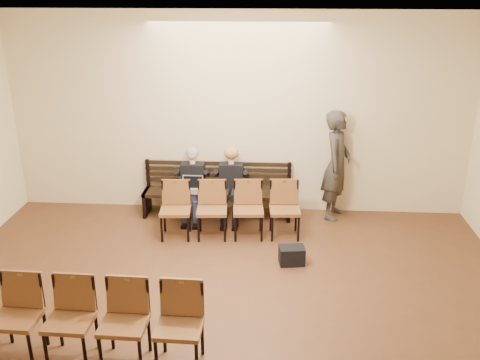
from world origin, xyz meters
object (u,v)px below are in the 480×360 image
object	(u,v)px
seated_man	(192,186)
laptop	(192,192)
passerby	(337,157)
chair_row_front	(230,211)
bench	(217,203)
seated_woman	(231,187)
water_bottle	(240,193)
chair_row_back	(70,322)
bag	(292,255)

from	to	relation	value
seated_man	laptop	world-z (taller)	seated_man
seated_man	passerby	distance (m)	2.54
passerby	chair_row_front	world-z (taller)	passerby
bench	chair_row_front	world-z (taller)	chair_row_front
bench	chair_row_front	xyz separation A→B (m)	(0.30, -0.81, 0.24)
bench	passerby	xyz separation A→B (m)	(2.06, 0.10, 0.88)
seated_man	passerby	bearing A→B (deg)	5.08
seated_man	passerby	xyz separation A→B (m)	(2.47, 0.22, 0.51)
seated_man	seated_woman	size ratio (longest dim) A/B	1.01
water_bottle	chair_row_back	xyz separation A→B (m)	(-1.62, -3.57, -0.09)
water_bottle	seated_man	bearing A→B (deg)	166.21
laptop	chair_row_front	world-z (taller)	chair_row_front
passerby	chair_row_back	xyz separation A→B (m)	(-3.26, -4.00, -0.63)
seated_man	water_bottle	distance (m)	0.86
passerby	chair_row_front	xyz separation A→B (m)	(-1.76, -0.91, -0.64)
seated_woman	water_bottle	world-z (taller)	seated_woman
bag	passerby	distance (m)	2.14
water_bottle	passerby	bearing A→B (deg)	14.50
seated_woman	water_bottle	xyz separation A→B (m)	(0.16, -0.20, -0.02)
passerby	chair_row_front	size ratio (longest dim) A/B	0.98
seated_woman	chair_row_front	world-z (taller)	seated_woman
seated_man	bench	bearing A→B (deg)	16.24
water_bottle	chair_row_front	distance (m)	0.51
bench	seated_man	size ratio (longest dim) A/B	2.19
seated_woman	chair_row_front	xyz separation A→B (m)	(0.04, -0.69, -0.13)
water_bottle	passerby	distance (m)	1.78
seated_woman	bag	bearing A→B (deg)	-56.05
bench	seated_woman	distance (m)	0.46
seated_woman	laptop	world-z (taller)	seated_woman
bench	water_bottle	bearing A→B (deg)	-37.59
seated_man	passerby	size ratio (longest dim) A/B	0.54
seated_woman	bag	size ratio (longest dim) A/B	3.19
water_bottle	chair_row_front	bearing A→B (deg)	-103.91
bag	water_bottle	bearing A→B (deg)	123.18
bag	chair_row_front	world-z (taller)	chair_row_front
bag	passerby	size ratio (longest dim) A/B	0.17
seated_woman	chair_row_back	distance (m)	4.05
laptop	chair_row_front	xyz separation A→B (m)	(0.69, -0.46, -0.12)
passerby	seated_woman	bearing A→B (deg)	115.94
chair_row_front	chair_row_back	size ratio (longest dim) A/B	0.77
bench	passerby	distance (m)	2.24
bench	seated_woman	bearing A→B (deg)	-24.90
laptop	bag	size ratio (longest dim) A/B	0.96
passerby	bench	bearing A→B (deg)	111.77
seated_man	chair_row_back	world-z (taller)	seated_man
passerby	chair_row_back	bearing A→B (deg)	159.74
seated_woman	water_bottle	size ratio (longest dim) A/B	5.19
seated_man	bag	world-z (taller)	seated_man
chair_row_front	bench	bearing A→B (deg)	106.01
bench	chair_row_front	bearing A→B (deg)	-69.73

